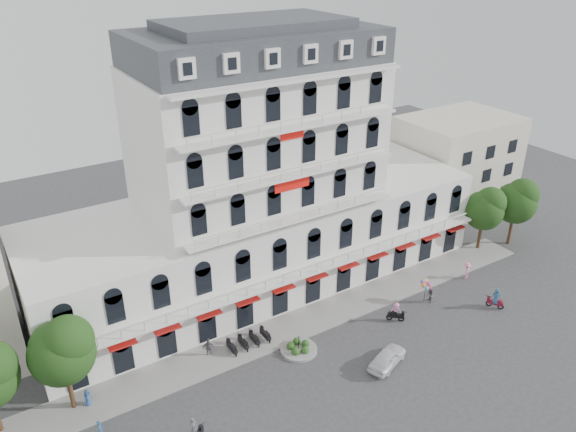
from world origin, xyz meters
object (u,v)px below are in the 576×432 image
Objects in this scene: parked_car at (387,358)px; rider_center at (396,311)px; rider_east at (496,298)px; rider_west at (194,431)px; balloon_vendor at (428,291)px.

rider_center is (4.65, 4.20, 0.30)m from parked_car.
rider_east is 10.13m from rider_center.
parked_car is at bearing -23.33° from rider_west.
parked_car is 16.85m from rider_west.
rider_west is at bearing -129.44° from rider_center.
rider_west is 1.15× the size of rider_center.
rider_center is at bearing -11.41° from rider_west.
rider_east is at bearing 21.92° from rider_center.
rider_east is (14.16, 0.68, 0.33)m from parked_car.
balloon_vendor is at bearing -11.61° from rider_west.
rider_east is 6.37m from balloon_vendor.
parked_car is 1.72× the size of balloon_vendor.
rider_east reaches higher than parked_car.
rider_east reaches higher than rider_center.
balloon_vendor reaches higher than parked_car.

